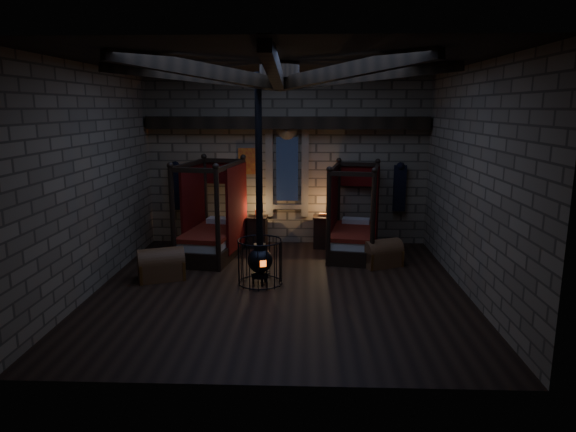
{
  "coord_description": "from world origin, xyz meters",
  "views": [
    {
      "loc": [
        0.5,
        -9.34,
        3.42
      ],
      "look_at": [
        0.13,
        0.6,
        1.31
      ],
      "focal_mm": 32.0,
      "sensor_mm": 36.0,
      "label": 1
    }
  ],
  "objects_px": {
    "trunk_left": "(161,265)",
    "bed_left": "(213,233)",
    "bed_right": "(354,233)",
    "stove": "(260,256)",
    "trunk_right": "(382,254)"
  },
  "relations": [
    {
      "from": "stove",
      "to": "trunk_left",
      "type": "bearing_deg",
      "value": 153.48
    },
    {
      "from": "bed_left",
      "to": "stove",
      "type": "distance_m",
      "value": 2.3
    },
    {
      "from": "trunk_left",
      "to": "stove",
      "type": "bearing_deg",
      "value": -27.93
    },
    {
      "from": "bed_left",
      "to": "bed_right",
      "type": "xyz_separation_m",
      "value": [
        3.29,
        0.27,
        -0.03
      ]
    },
    {
      "from": "bed_left",
      "to": "stove",
      "type": "bearing_deg",
      "value": -47.22
    },
    {
      "from": "bed_left",
      "to": "trunk_left",
      "type": "distance_m",
      "value": 1.86
    },
    {
      "from": "bed_right",
      "to": "stove",
      "type": "bearing_deg",
      "value": -123.28
    },
    {
      "from": "bed_left",
      "to": "bed_right",
      "type": "height_order",
      "value": "bed_left"
    },
    {
      "from": "trunk_left",
      "to": "bed_left",
      "type": "bearing_deg",
      "value": 44.28
    },
    {
      "from": "bed_left",
      "to": "trunk_right",
      "type": "bearing_deg",
      "value": -0.18
    },
    {
      "from": "bed_left",
      "to": "stove",
      "type": "height_order",
      "value": "stove"
    },
    {
      "from": "bed_left",
      "to": "trunk_left",
      "type": "bearing_deg",
      "value": -105.04
    },
    {
      "from": "bed_right",
      "to": "stove",
      "type": "height_order",
      "value": "stove"
    },
    {
      "from": "trunk_right",
      "to": "stove",
      "type": "distance_m",
      "value": 2.88
    },
    {
      "from": "bed_right",
      "to": "trunk_left",
      "type": "bearing_deg",
      "value": -144.69
    }
  ]
}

